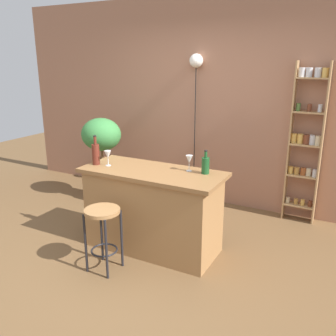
{
  "coord_description": "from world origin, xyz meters",
  "views": [
    {
      "loc": [
        1.81,
        -2.78,
        1.98
      ],
      "look_at": [
        0.05,
        0.55,
        0.85
      ],
      "focal_mm": 38.84,
      "sensor_mm": 36.0,
      "label": 1
    }
  ],
  "objects_px": {
    "bottle_wine_red": "(96,154)",
    "wine_glass_left": "(108,155)",
    "potted_plant": "(101,139)",
    "bottle_spirits_clear": "(205,165)",
    "plant_stool": "(104,188)",
    "spice_shelf": "(306,140)",
    "bar_stool": "(103,225)",
    "pendant_globe_light": "(196,64)",
    "wine_glass_center": "(189,160)"
  },
  "relations": [
    {
      "from": "bottle_wine_red",
      "to": "wine_glass_left",
      "type": "height_order",
      "value": "bottle_wine_red"
    },
    {
      "from": "potted_plant",
      "to": "bottle_wine_red",
      "type": "bearing_deg",
      "value": -54.76
    },
    {
      "from": "bottle_spirits_clear",
      "to": "wine_glass_left",
      "type": "xyz_separation_m",
      "value": [
        -1.03,
        -0.22,
        0.03
      ]
    },
    {
      "from": "bottle_wine_red",
      "to": "bottle_spirits_clear",
      "type": "distance_m",
      "value": 1.2
    },
    {
      "from": "plant_stool",
      "to": "wine_glass_left",
      "type": "relative_size",
      "value": 2.18
    },
    {
      "from": "spice_shelf",
      "to": "wine_glass_left",
      "type": "distance_m",
      "value": 2.38
    },
    {
      "from": "potted_plant",
      "to": "bottle_spirits_clear",
      "type": "height_order",
      "value": "potted_plant"
    },
    {
      "from": "bar_stool",
      "to": "plant_stool",
      "type": "distance_m",
      "value": 1.9
    },
    {
      "from": "potted_plant",
      "to": "pendant_globe_light",
      "type": "bearing_deg",
      "value": 29.21
    },
    {
      "from": "wine_glass_left",
      "to": "pendant_globe_light",
      "type": "relative_size",
      "value": 0.08
    },
    {
      "from": "bottle_spirits_clear",
      "to": "pendant_globe_light",
      "type": "relative_size",
      "value": 0.12
    },
    {
      "from": "spice_shelf",
      "to": "bar_stool",
      "type": "bearing_deg",
      "value": -125.43
    },
    {
      "from": "spice_shelf",
      "to": "plant_stool",
      "type": "xyz_separation_m",
      "value": [
        -2.63,
        -0.6,
        -0.86
      ]
    },
    {
      "from": "bar_stool",
      "to": "wine_glass_left",
      "type": "xyz_separation_m",
      "value": [
        -0.3,
        0.52,
        0.53
      ]
    },
    {
      "from": "wine_glass_center",
      "to": "pendant_globe_light",
      "type": "bearing_deg",
      "value": 111.66
    },
    {
      "from": "wine_glass_left",
      "to": "bottle_wine_red",
      "type": "bearing_deg",
      "value": -171.15
    },
    {
      "from": "bottle_spirits_clear",
      "to": "pendant_globe_light",
      "type": "distance_m",
      "value": 1.83
    },
    {
      "from": "plant_stool",
      "to": "potted_plant",
      "type": "xyz_separation_m",
      "value": [
        0.0,
        0.0,
        0.73
      ]
    },
    {
      "from": "spice_shelf",
      "to": "wine_glass_center",
      "type": "bearing_deg",
      "value": -124.91
    },
    {
      "from": "spice_shelf",
      "to": "wine_glass_left",
      "type": "xyz_separation_m",
      "value": [
        -1.78,
        -1.57,
        -0.04
      ]
    },
    {
      "from": "plant_stool",
      "to": "wine_glass_center",
      "type": "xyz_separation_m",
      "value": [
        1.69,
        -0.74,
        0.82
      ]
    },
    {
      "from": "bar_stool",
      "to": "wine_glass_left",
      "type": "height_order",
      "value": "wine_glass_left"
    },
    {
      "from": "plant_stool",
      "to": "wine_glass_left",
      "type": "xyz_separation_m",
      "value": [
        0.84,
        -0.97,
        0.82
      ]
    },
    {
      "from": "bar_stool",
      "to": "wine_glass_left",
      "type": "distance_m",
      "value": 0.8
    },
    {
      "from": "bottle_wine_red",
      "to": "wine_glass_left",
      "type": "bearing_deg",
      "value": 8.85
    },
    {
      "from": "spice_shelf",
      "to": "wine_glass_center",
      "type": "xyz_separation_m",
      "value": [
        -0.94,
        -1.34,
        -0.04
      ]
    },
    {
      "from": "bottle_spirits_clear",
      "to": "potted_plant",
      "type": "bearing_deg",
      "value": 158.28
    },
    {
      "from": "spice_shelf",
      "to": "plant_stool",
      "type": "bearing_deg",
      "value": -167.11
    },
    {
      "from": "plant_stool",
      "to": "wine_glass_center",
      "type": "relative_size",
      "value": 2.18
    },
    {
      "from": "plant_stool",
      "to": "pendant_globe_light",
      "type": "height_order",
      "value": "pendant_globe_light"
    },
    {
      "from": "plant_stool",
      "to": "bottle_wine_red",
      "type": "height_order",
      "value": "bottle_wine_red"
    },
    {
      "from": "bar_stool",
      "to": "pendant_globe_light",
      "type": "height_order",
      "value": "pendant_globe_light"
    },
    {
      "from": "pendant_globe_light",
      "to": "bottle_spirits_clear",
      "type": "bearing_deg",
      "value": -62.26
    },
    {
      "from": "potted_plant",
      "to": "wine_glass_left",
      "type": "distance_m",
      "value": 1.29
    },
    {
      "from": "plant_stool",
      "to": "bar_stool",
      "type": "bearing_deg",
      "value": -52.43
    },
    {
      "from": "spice_shelf",
      "to": "wine_glass_left",
      "type": "relative_size",
      "value": 12.0
    },
    {
      "from": "plant_stool",
      "to": "bottle_wine_red",
      "type": "bearing_deg",
      "value": -54.76
    },
    {
      "from": "potted_plant",
      "to": "wine_glass_left",
      "type": "height_order",
      "value": "potted_plant"
    },
    {
      "from": "bar_stool",
      "to": "bottle_spirits_clear",
      "type": "bearing_deg",
      "value": 45.34
    },
    {
      "from": "bottle_spirits_clear",
      "to": "wine_glass_center",
      "type": "xyz_separation_m",
      "value": [
        -0.18,
        0.01,
        0.03
      ]
    },
    {
      "from": "plant_stool",
      "to": "pendant_globe_light",
      "type": "xyz_separation_m",
      "value": [
        1.14,
        0.64,
        1.74
      ]
    },
    {
      "from": "potted_plant",
      "to": "bottle_spirits_clear",
      "type": "xyz_separation_m",
      "value": [
        1.87,
        -0.75,
        0.07
      ]
    },
    {
      "from": "bar_stool",
      "to": "wine_glass_center",
      "type": "bearing_deg",
      "value": 53.66
    },
    {
      "from": "wine_glass_left",
      "to": "wine_glass_center",
      "type": "xyz_separation_m",
      "value": [
        0.85,
        0.23,
        0.0
      ]
    },
    {
      "from": "spice_shelf",
      "to": "bottle_spirits_clear",
      "type": "bearing_deg",
      "value": -119.23
    },
    {
      "from": "pendant_globe_light",
      "to": "spice_shelf",
      "type": "bearing_deg",
      "value": -1.49
    },
    {
      "from": "wine_glass_center",
      "to": "bar_stool",
      "type": "bearing_deg",
      "value": -126.34
    },
    {
      "from": "bottle_wine_red",
      "to": "bottle_spirits_clear",
      "type": "bearing_deg",
      "value": 11.67
    },
    {
      "from": "bottle_wine_red",
      "to": "wine_glass_center",
      "type": "relative_size",
      "value": 1.95
    },
    {
      "from": "bar_stool",
      "to": "plant_stool",
      "type": "xyz_separation_m",
      "value": [
        -1.14,
        1.49,
        -0.3
      ]
    }
  ]
}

